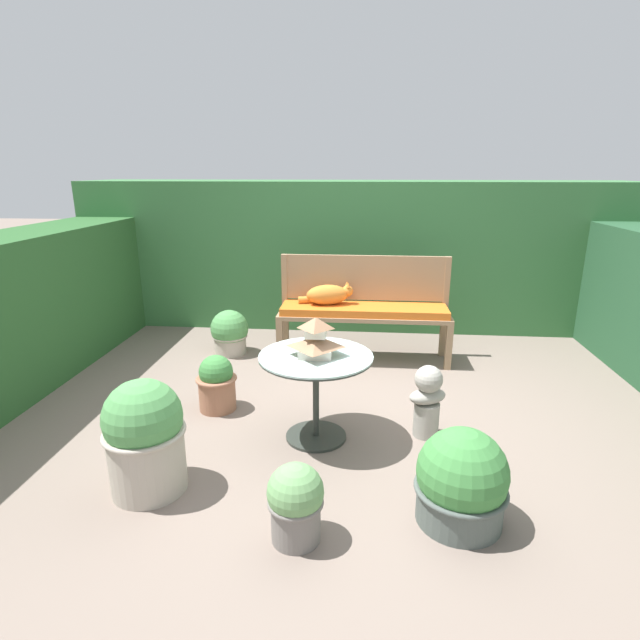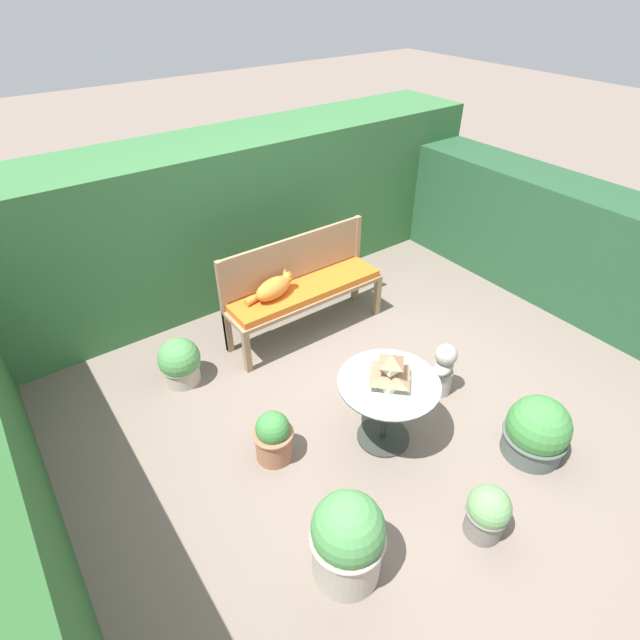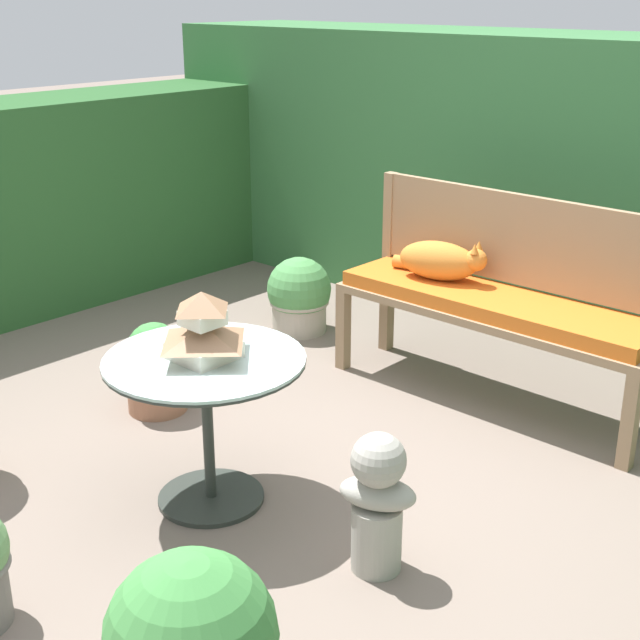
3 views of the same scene
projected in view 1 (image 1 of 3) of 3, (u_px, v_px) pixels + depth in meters
ground at (344, 416)px, 3.85m from camera, size 30.00×30.00×0.00m
foliage_hedge_back at (354, 253)px, 6.08m from camera, size 6.40×1.02×1.70m
foliage_hedge_left at (3, 317)px, 4.14m from camera, size 0.70×3.70×1.30m
garden_bench at (364, 314)px, 4.86m from camera, size 1.67×0.43×0.55m
bench_backrest at (365, 283)px, 4.97m from camera, size 1.67×0.06×1.01m
cat at (328, 295)px, 4.87m from camera, size 0.55×0.29×0.22m
patio_table at (316, 373)px, 3.40m from camera, size 0.78×0.78×0.62m
pagoda_birdhouse at (316, 339)px, 3.33m from camera, size 0.30×0.30×0.27m
garden_bust at (427, 399)px, 3.49m from camera, size 0.31×0.25×0.53m
potted_plant_table_far at (217, 383)px, 3.90m from camera, size 0.32×0.32×0.45m
potted_plant_patio_mid at (145, 436)px, 2.88m from camera, size 0.47×0.47×0.69m
potted_plant_table_near at (461, 482)px, 2.64m from camera, size 0.50×0.50×0.53m
potted_plant_path_edge at (230, 333)px, 5.11m from camera, size 0.38×0.38×0.46m
potted_plant_bench_left at (296, 502)px, 2.51m from camera, size 0.29×0.29×0.43m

